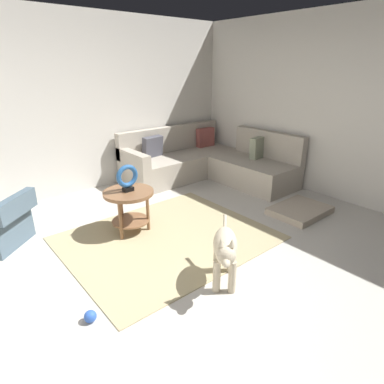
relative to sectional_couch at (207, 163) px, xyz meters
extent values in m
cube|color=beige|center=(-1.99, -2.01, -0.34)|extent=(6.00, 6.00, 0.10)
cube|color=silver|center=(-1.99, 0.93, 1.06)|extent=(6.00, 0.12, 2.70)
cube|color=silver|center=(0.95, -2.01, 1.06)|extent=(0.12, 6.00, 2.70)
cube|color=tan|center=(-1.84, -1.31, -0.29)|extent=(2.30, 1.90, 0.01)
cube|color=#B2A899|center=(-0.26, 0.39, -0.08)|extent=(2.20, 0.85, 0.42)
cube|color=#B2A899|center=(-0.26, 0.75, 0.36)|extent=(2.20, 0.14, 0.46)
cube|color=#B2A899|center=(0.41, -0.73, -0.08)|extent=(0.85, 1.40, 0.42)
cube|color=#B2A899|center=(0.77, -0.73, 0.36)|extent=(0.14, 1.40, 0.46)
cube|color=#B2A899|center=(-1.28, 0.39, 0.24)|extent=(0.16, 0.85, 0.22)
cube|color=#994C47|center=(0.49, 0.60, 0.30)|extent=(0.38, 0.15, 0.38)
cube|color=#4C4C56|center=(-0.76, 0.60, 0.30)|extent=(0.40, 0.21, 0.39)
cube|color=gray|center=(0.62, -0.63, 0.30)|extent=(0.39, 0.18, 0.38)
cube|color=#4C6070|center=(-3.21, -0.42, 0.22)|extent=(0.51, 0.47, 0.22)
cylinder|color=brown|center=(-2.09, -0.89, 0.23)|extent=(0.60, 0.60, 0.04)
cylinder|color=brown|center=(-2.09, -0.89, -0.14)|extent=(0.45, 0.45, 0.02)
cylinder|color=brown|center=(-2.09, -0.67, -0.04)|extent=(0.04, 0.04, 0.50)
cylinder|color=brown|center=(-2.28, -0.99, -0.04)|extent=(0.04, 0.04, 0.50)
cylinder|color=brown|center=(-1.90, -0.99, -0.04)|extent=(0.04, 0.04, 0.50)
cube|color=black|center=(-2.09, -0.89, 0.27)|extent=(0.12, 0.08, 0.05)
torus|color=#265999|center=(-2.09, -0.89, 0.44)|extent=(0.28, 0.06, 0.28)
cube|color=#B2A38E|center=(-0.01, -1.93, -0.25)|extent=(0.80, 0.60, 0.09)
cylinder|color=beige|center=(-1.97, -2.49, -0.13)|extent=(0.07, 0.07, 0.32)
cylinder|color=beige|center=(-2.07, -2.39, -0.13)|extent=(0.07, 0.07, 0.32)
cylinder|color=beige|center=(-1.75, -2.27, -0.13)|extent=(0.07, 0.07, 0.32)
cylinder|color=beige|center=(-1.85, -2.17, -0.13)|extent=(0.07, 0.07, 0.32)
ellipsoid|color=beige|center=(-1.91, -2.33, 0.11)|extent=(0.52, 0.52, 0.24)
sphere|color=beige|center=(-2.12, -2.54, 0.18)|extent=(0.17, 0.17, 0.17)
ellipsoid|color=beige|center=(-2.17, -2.60, 0.16)|extent=(0.13, 0.13, 0.07)
cone|color=beige|center=(-2.08, -2.57, 0.30)|extent=(0.06, 0.06, 0.07)
cone|color=beige|center=(-2.14, -2.50, 0.30)|extent=(0.06, 0.06, 0.07)
cylinder|color=beige|center=(-1.69, -2.11, 0.15)|extent=(0.17, 0.17, 0.16)
sphere|color=blue|center=(-3.11, -2.01, -0.24)|extent=(0.10, 0.10, 0.10)
camera|label=1|loc=(-3.81, -4.12, 1.64)|focal=30.29mm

